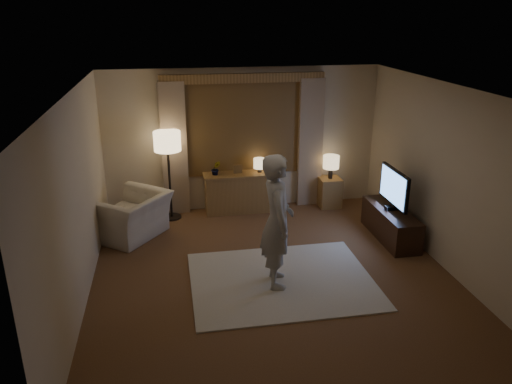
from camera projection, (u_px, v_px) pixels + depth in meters
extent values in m
cube|color=brown|center=(273.00, 277.00, 7.02)|extent=(5.00, 5.50, 0.02)
cube|color=silver|center=(276.00, 90.00, 6.12)|extent=(5.00, 5.50, 0.02)
cube|color=beige|center=(243.00, 140.00, 9.12)|extent=(5.00, 0.02, 2.60)
cube|color=beige|center=(347.00, 305.00, 4.02)|extent=(5.00, 0.02, 2.60)
cube|color=beige|center=(76.00, 202.00, 6.16)|extent=(0.02, 5.50, 2.60)
cube|color=beige|center=(450.00, 179.00, 6.99)|extent=(0.02, 5.50, 2.60)
cube|color=black|center=(243.00, 127.00, 9.01)|extent=(2.00, 0.01, 1.70)
cube|color=brown|center=(243.00, 127.00, 9.00)|extent=(2.08, 0.04, 1.78)
cube|color=tan|center=(174.00, 150.00, 8.85)|extent=(0.45, 0.12, 2.40)
cube|color=tan|center=(310.00, 143.00, 9.26)|extent=(0.45, 0.12, 2.40)
cube|color=brown|center=(243.00, 78.00, 8.65)|extent=(2.90, 0.14, 0.16)
cube|color=beige|center=(282.00, 280.00, 6.92)|extent=(2.50, 2.00, 0.02)
cube|color=brown|center=(238.00, 194.00, 9.19)|extent=(1.20, 0.40, 0.70)
cube|color=brown|center=(238.00, 170.00, 9.03)|extent=(0.16, 0.02, 0.20)
imported|color=#999999|center=(216.00, 169.00, 8.95)|extent=(0.17, 0.13, 0.30)
cylinder|color=black|center=(260.00, 171.00, 9.11)|extent=(0.08, 0.08, 0.12)
cylinder|color=#EBC78D|center=(260.00, 163.00, 9.06)|extent=(0.22, 0.22, 0.18)
cylinder|color=black|center=(172.00, 217.00, 9.01)|extent=(0.34, 0.34, 0.03)
cylinder|color=black|center=(170.00, 185.00, 8.79)|extent=(0.04, 0.04, 1.27)
cylinder|color=#EBC78D|center=(167.00, 141.00, 8.52)|extent=(0.46, 0.46, 0.34)
imported|color=beige|center=(131.00, 216.00, 8.16)|extent=(1.46, 1.48, 0.73)
cube|color=brown|center=(329.00, 192.00, 9.45)|extent=(0.40, 0.40, 0.56)
cylinder|color=black|center=(330.00, 173.00, 9.32)|extent=(0.08, 0.08, 0.20)
cylinder|color=#EBC78D|center=(331.00, 162.00, 9.25)|extent=(0.30, 0.30, 0.24)
cube|color=black|center=(391.00, 224.00, 8.14)|extent=(0.45, 1.40, 0.50)
cube|color=black|center=(392.00, 208.00, 8.04)|extent=(0.23, 0.10, 0.06)
cube|color=black|center=(394.00, 187.00, 7.92)|extent=(0.05, 0.93, 0.57)
cube|color=#5D9FFF|center=(393.00, 187.00, 7.91)|extent=(0.00, 0.87, 0.51)
imported|color=#B3AFA6|center=(277.00, 221.00, 6.53)|extent=(0.49, 0.70, 1.82)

